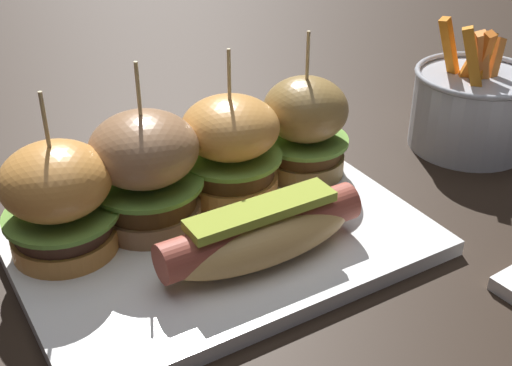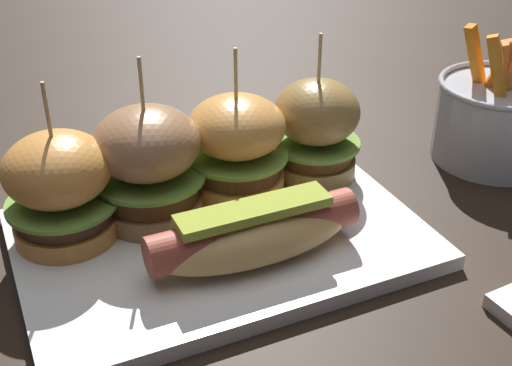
% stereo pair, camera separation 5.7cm
% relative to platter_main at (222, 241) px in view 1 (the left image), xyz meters
% --- Properties ---
extents(ground_plane, '(3.00, 3.00, 0.00)m').
position_rel_platter_main_xyz_m(ground_plane, '(0.00, 0.00, -0.01)').
color(ground_plane, black).
extents(platter_main, '(0.34, 0.23, 0.01)m').
position_rel_platter_main_xyz_m(platter_main, '(0.00, 0.00, 0.00)').
color(platter_main, white).
rests_on(platter_main, ground).
extents(hot_dog, '(0.17, 0.06, 0.05)m').
position_rel_platter_main_xyz_m(hot_dog, '(0.01, -0.05, 0.03)').
color(hot_dog, tan).
rests_on(hot_dog, platter_main).
extents(slider_far_left, '(0.09, 0.09, 0.14)m').
position_rel_platter_main_xyz_m(slider_far_left, '(-0.12, 0.05, 0.05)').
color(slider_far_left, '#CD873E').
rests_on(slider_far_left, platter_main).
extents(slider_center_left, '(0.10, 0.10, 0.15)m').
position_rel_platter_main_xyz_m(slider_center_left, '(-0.04, 0.05, 0.06)').
color(slider_center_left, '#956946').
rests_on(slider_center_left, platter_main).
extents(slider_center_right, '(0.09, 0.09, 0.14)m').
position_rel_platter_main_xyz_m(slider_center_right, '(0.04, 0.05, 0.06)').
color(slider_center_right, '#D08D44').
rests_on(slider_center_right, platter_main).
extents(slider_far_right, '(0.09, 0.09, 0.14)m').
position_rel_platter_main_xyz_m(slider_far_right, '(0.12, 0.05, 0.06)').
color(slider_far_right, olive).
rests_on(slider_far_right, platter_main).
extents(fries_bucket, '(0.13, 0.13, 0.14)m').
position_rel_platter_main_xyz_m(fries_bucket, '(0.32, 0.03, 0.04)').
color(fries_bucket, '#A8AAB2').
rests_on(fries_bucket, ground).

